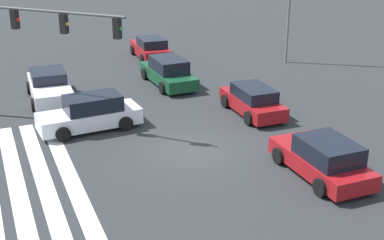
{
  "coord_description": "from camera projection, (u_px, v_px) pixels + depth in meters",
  "views": [
    {
      "loc": [
        18.58,
        -7.66,
        9.22
      ],
      "look_at": [
        0.0,
        0.0,
        1.34
      ],
      "focal_mm": 50.0,
      "sensor_mm": 36.0,
      "label": 1
    }
  ],
  "objects": [
    {
      "name": "ground_plane",
      "position": [
        192.0,
        150.0,
        22.07
      ],
      "size": [
        138.7,
        138.7,
        0.0
      ],
      "primitive_type": "plane",
      "color": "#2B2D30"
    },
    {
      "name": "crosswalk_markings",
      "position": [
        16.0,
        180.0,
        19.58
      ],
      "size": [
        10.89,
        4.4,
        0.01
      ],
      "rotation": [
        0.0,
        0.0,
        1.57
      ],
      "color": "silver",
      "rests_on": "ground_plane"
    },
    {
      "name": "car_4",
      "position": [
        253.0,
        101.0,
        25.81
      ],
      "size": [
        4.18,
        1.97,
        1.39
      ],
      "rotation": [
        0.0,
        0.0,
        3.12
      ],
      "color": "maroon",
      "rests_on": "ground_plane"
    },
    {
      "name": "car_0",
      "position": [
        90.0,
        114.0,
        23.97
      ],
      "size": [
        2.16,
        4.64,
        1.57
      ],
      "rotation": [
        0.0,
        0.0,
        -1.51
      ],
      "color": "silver",
      "rests_on": "ground_plane"
    },
    {
      "name": "traffic_signal_mast",
      "position": [
        27.0,
        34.0,
        23.34
      ],
      "size": [
        5.71,
        5.71,
        5.53
      ],
      "rotation": [
        0.0,
        0.0,
        0.79
      ],
      "color": "#47474C",
      "rests_on": "ground_plane"
    },
    {
      "name": "car_2",
      "position": [
        50.0,
        87.0,
        27.78
      ],
      "size": [
        4.77,
        2.3,
        1.48
      ],
      "rotation": [
        0.0,
        0.0,
        -0.04
      ],
      "color": "silver",
      "rests_on": "ground_plane"
    },
    {
      "name": "car_5",
      "position": [
        151.0,
        48.0,
        35.62
      ],
      "size": [
        4.23,
        2.18,
        1.43
      ],
      "rotation": [
        0.0,
        0.0,
        3.1
      ],
      "color": "maroon",
      "rests_on": "ground_plane"
    },
    {
      "name": "car_6",
      "position": [
        168.0,
        72.0,
        30.19
      ],
      "size": [
        4.8,
        2.11,
        1.55
      ],
      "rotation": [
        0.0,
        0.0,
        3.17
      ],
      "color": "#144728",
      "rests_on": "ground_plane"
    },
    {
      "name": "car_1",
      "position": [
        323.0,
        159.0,
        19.7
      ],
      "size": [
        4.46,
        2.14,
        1.51
      ],
      "rotation": [
        0.0,
        0.0,
        3.14
      ],
      "color": "maroon",
      "rests_on": "ground_plane"
    }
  ]
}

